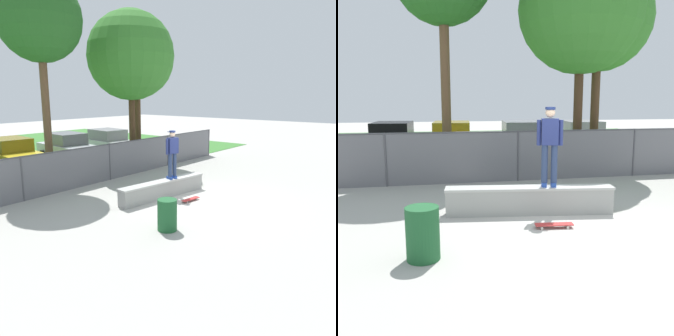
% 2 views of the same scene
% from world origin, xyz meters
% --- Properties ---
extents(ground_plane, '(80.00, 80.00, 0.00)m').
position_xyz_m(ground_plane, '(0.00, 0.00, 0.00)').
color(ground_plane, '#ADAAA3').
extents(grass_strip, '(28.65, 20.00, 0.02)m').
position_xyz_m(grass_strip, '(0.00, 15.32, 0.01)').
color(grass_strip, '#3D7A33').
rests_on(grass_strip, ground).
extents(concrete_ledge, '(3.95, 1.00, 0.65)m').
position_xyz_m(concrete_ledge, '(-0.59, 1.39, 0.33)').
color(concrete_ledge, '#999993').
rests_on(concrete_ledge, ground).
extents(skateboarder, '(0.59, 0.36, 1.84)m').
position_xyz_m(skateboarder, '(-0.15, 1.32, 1.68)').
color(skateboarder, '#2647A5').
rests_on(skateboarder, concrete_ledge).
extents(skateboard, '(0.82, 0.29, 0.09)m').
position_xyz_m(skateboard, '(-0.35, 0.30, 0.07)').
color(skateboard, red).
rests_on(skateboard, ground).
extents(chainlink_fence, '(16.72, 0.07, 1.66)m').
position_xyz_m(chainlink_fence, '(0.00, 5.02, 0.91)').
color(chainlink_fence, '#4C4C51').
rests_on(chainlink_fence, ground).
extents(tree_near_right, '(4.33, 4.33, 7.84)m').
position_xyz_m(tree_near_right, '(2.41, 5.95, 5.66)').
color(tree_near_right, '#47301E').
rests_on(tree_near_right, ground).
extents(tree_mid, '(3.84, 3.84, 7.48)m').
position_xyz_m(tree_mid, '(3.24, 6.33, 5.53)').
color(tree_mid, '#513823').
rests_on(tree_mid, ground).
extents(car_black, '(2.32, 4.35, 1.66)m').
position_xyz_m(car_black, '(-4.43, 10.59, 0.84)').
color(car_black, black).
rests_on(car_black, ground).
extents(car_yellow, '(2.32, 4.35, 1.66)m').
position_xyz_m(car_yellow, '(-1.81, 10.38, 0.84)').
color(car_yellow, gold).
rests_on(car_yellow, ground).
extents(car_silver, '(2.32, 4.35, 1.66)m').
position_xyz_m(car_silver, '(1.38, 10.15, 0.84)').
color(car_silver, '#B7BABF').
rests_on(car_silver, ground).
extents(car_white, '(2.32, 4.35, 1.66)m').
position_xyz_m(car_white, '(4.30, 9.92, 0.84)').
color(car_white, silver).
rests_on(car_white, ground).
extents(trash_bin, '(0.56, 0.56, 0.91)m').
position_xyz_m(trash_bin, '(-3.01, -0.76, 0.45)').
color(trash_bin, '#1E592D').
rests_on(trash_bin, ground).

